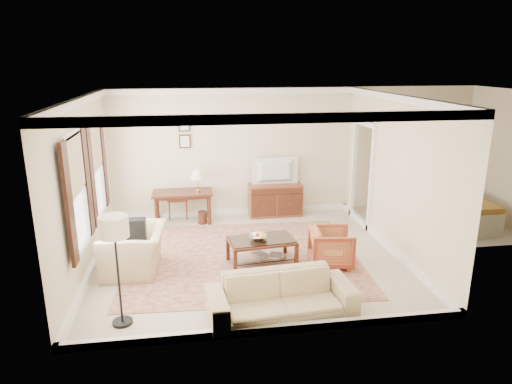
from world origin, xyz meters
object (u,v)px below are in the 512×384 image
object	(u,v)px
writing_desk	(183,197)
tv	(276,163)
coffee_table	(262,245)
sofa	(281,289)
striped_armchair	(331,245)
sideboard	(275,200)
club_armchair	(133,243)

from	to	relation	value
writing_desk	tv	bearing A→B (deg)	3.84
tv	coffee_table	xyz separation A→B (m)	(-0.74, -2.55, -0.88)
sofa	tv	bearing A→B (deg)	75.34
striped_armchair	sofa	bearing A→B (deg)	149.24
sideboard	club_armchair	bearing A→B (deg)	-139.47
writing_desk	striped_armchair	world-z (taller)	striped_armchair
tv	sideboard	bearing A→B (deg)	-90.00
sideboard	striped_armchair	world-z (taller)	sideboard
coffee_table	sofa	distance (m)	1.70
sideboard	coffee_table	bearing A→B (deg)	-106.00
writing_desk	striped_armchair	xyz separation A→B (m)	(2.57, -2.62, -0.23)
tv	sofa	size ratio (longest dim) A/B	0.49
sideboard	coffee_table	size ratio (longest dim) A/B	1.00
coffee_table	club_armchair	xyz separation A→B (m)	(-2.18, 0.07, 0.13)
writing_desk	striped_armchair	bearing A→B (deg)	-45.55
writing_desk	coffee_table	xyz separation A→B (m)	(1.37, -2.41, -0.22)
tv	coffee_table	size ratio (longest dim) A/B	0.84
sideboard	tv	bearing A→B (deg)	-90.00
club_armchair	tv	bearing A→B (deg)	134.33
coffee_table	club_armchair	world-z (taller)	club_armchair
coffee_table	striped_armchair	size ratio (longest dim) A/B	1.64
writing_desk	club_armchair	distance (m)	2.48
tv	club_armchair	bearing A→B (deg)	40.31
writing_desk	sofa	bearing A→B (deg)	-71.54
tv	striped_armchair	distance (m)	2.93
sideboard	coffee_table	xyz separation A→B (m)	(-0.74, -2.57, -0.00)
coffee_table	tv	bearing A→B (deg)	73.88
striped_armchair	sofa	size ratio (longest dim) A/B	0.36
striped_armchair	writing_desk	bearing A→B (deg)	52.36
writing_desk	sofa	world-z (taller)	sofa
tv	club_armchair	xyz separation A→B (m)	(-2.92, -2.48, -0.75)
sideboard	sofa	size ratio (longest dim) A/B	0.59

